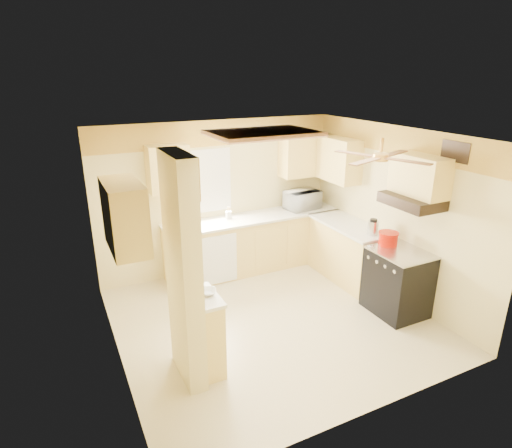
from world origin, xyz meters
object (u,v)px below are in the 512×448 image
stove (398,282)px  dutch_oven (388,238)px  microwave (302,200)px  bowl (207,292)px  kettle (373,227)px

stove → dutch_oven: dutch_oven is taller
stove → microwave: bearing=96.0°
stove → bowl: size_ratio=4.62×
stove → microwave: (-0.23, 2.16, 0.64)m
microwave → dutch_oven: 1.90m
stove → dutch_oven: bearing=89.0°
bowl → kettle: bearing=12.2°
kettle → microwave: bearing=99.6°
stove → kettle: (0.03, 0.63, 0.59)m
microwave → bowl: size_ratio=2.93×
microwave → bowl: microwave is taller
stove → dutch_oven: size_ratio=3.28×
dutch_oven → kettle: kettle is taller
bowl → dutch_oven: dutch_oven is taller
dutch_oven → kettle: size_ratio=1.16×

